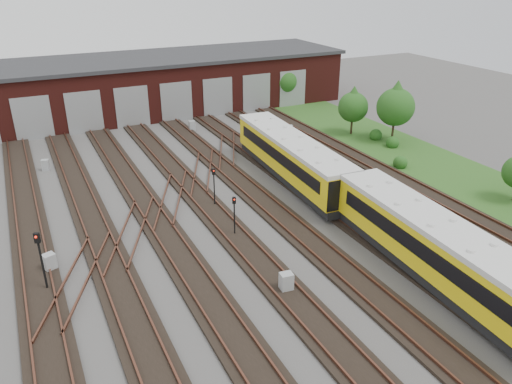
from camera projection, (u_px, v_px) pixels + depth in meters
name	position (u px, v px, depth m)	size (l,w,h in m)	color
ground	(317.00, 283.00, 27.90)	(120.00, 120.00, 0.00)	#44413F
track_network	(309.00, 277.00, 28.27)	(30.40, 70.00, 0.33)	black
maintenance_shed	(136.00, 85.00, 59.18)	(51.00, 12.50, 6.35)	#4C1713
grass_verge	(439.00, 168.00, 43.68)	(8.00, 55.00, 0.05)	#204B19
metro_train	(438.00, 250.00, 27.28)	(3.85, 48.18, 3.31)	black
signal_mast_0	(40.00, 254.00, 26.34)	(0.33, 0.32, 3.57)	black
signal_mast_1	(214.00, 182.00, 36.05)	(0.25, 0.24, 2.95)	black
signal_mast_2	(234.00, 211.00, 32.05)	(0.25, 0.24, 2.79)	black
signal_mast_3	(363.00, 192.00, 33.76)	(0.32, 0.31, 3.42)	black
relay_cabinet_0	(50.00, 263.00, 28.79)	(0.67, 0.55, 1.11)	#9FA3A4
relay_cabinet_1	(45.00, 165.00, 43.01)	(0.57, 0.48, 0.96)	#9FA3A4
relay_cabinet_2	(286.00, 282.00, 26.97)	(0.68, 0.57, 1.14)	#9FA3A4
relay_cabinet_3	(192.00, 126.00, 53.38)	(0.62, 0.52, 1.04)	#9FA3A4
relay_cabinet_4	(289.00, 130.00, 51.73)	(0.66, 0.55, 1.10)	#9FA3A4
tree_0	(284.00, 78.00, 62.01)	(3.21, 3.21, 5.33)	#322216
tree_1	(353.00, 103.00, 51.04)	(3.08, 3.08, 5.10)	#322216
tree_2	(396.00, 103.00, 48.71)	(3.71, 3.71, 6.16)	#322216
bush_0	(401.00, 161.00, 43.53)	(1.23, 1.23, 1.23)	#1E4D16
bush_1	(393.00, 141.00, 48.40)	(1.27, 1.27, 1.27)	#1E4D16
bush_2	(376.00, 133.00, 50.53)	(1.27, 1.27, 1.27)	#1E4D16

